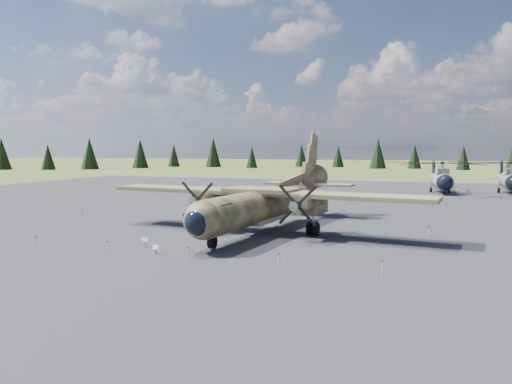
% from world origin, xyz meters
% --- Properties ---
extents(ground, '(500.00, 500.00, 0.00)m').
position_xyz_m(ground, '(0.00, 0.00, 0.00)').
color(ground, '#5B642C').
rests_on(ground, ground).
extents(apron, '(120.00, 120.00, 0.04)m').
position_xyz_m(apron, '(0.00, 10.00, 0.00)').
color(apron, '#56575B').
rests_on(apron, ground).
extents(transport_plane, '(28.39, 25.65, 9.34)m').
position_xyz_m(transport_plane, '(3.32, -1.17, 2.68)').
color(transport_plane, '#37391F').
rests_on(transport_plane, ground).
extents(helicopter_near, '(21.18, 23.54, 4.85)m').
position_xyz_m(helicopter_near, '(18.52, 41.29, 3.44)').
color(helicopter_near, gray).
rests_on(helicopter_near, ground).
extents(helicopter_mid, '(19.59, 23.02, 4.94)m').
position_xyz_m(helicopter_mid, '(28.53, 43.46, 3.50)').
color(helicopter_mid, gray).
rests_on(helicopter_mid, ground).
extents(info_placard_left, '(0.47, 0.27, 0.69)m').
position_xyz_m(info_placard_left, '(-2.76, -10.78, 0.46)').
color(info_placard_left, gray).
rests_on(info_placard_left, ground).
extents(info_placard_right, '(0.43, 0.20, 0.66)m').
position_xyz_m(info_placard_right, '(-0.70, -12.84, 0.44)').
color(info_placard_right, gray).
rests_on(info_placard_right, ground).
extents(barrier_fence, '(33.12, 29.62, 0.85)m').
position_xyz_m(barrier_fence, '(-0.46, -0.08, 0.51)').
color(barrier_fence, white).
rests_on(barrier_fence, ground).
extents(treeline, '(290.44, 288.60, 10.96)m').
position_xyz_m(treeline, '(-5.42, -6.74, 4.75)').
color(treeline, black).
rests_on(treeline, ground).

